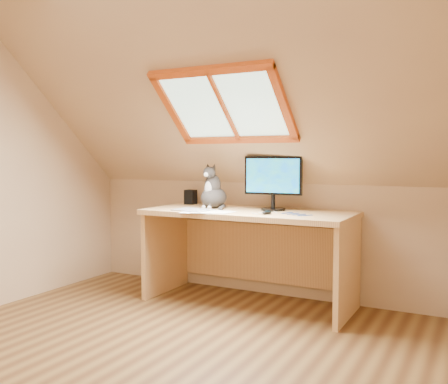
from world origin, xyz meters
The scene contains 10 objects.
ground centered at (0.00, 0.00, 0.00)m, with size 3.50×3.50×0.00m, color brown.
room_shell centered at (0.00, -0.09, 1.43)m, with size 3.52×3.52×2.41m.
desk centered at (0.05, 1.45, 0.55)m, with size 1.73×0.76×0.79m.
monitor centered at (0.22, 1.48, 1.05)m, with size 0.49×0.21×0.45m.
cat centered at (-0.31, 1.41, 0.93)m, with size 0.25×0.29×0.39m.
desk_speaker centered at (-0.67, 1.63, 0.86)m, with size 0.09×0.09×0.14m, color black.
graphics_tablet centered at (-0.35, 1.14, 0.79)m, with size 0.30×0.22×0.01m, color #B2B2B7.
mouse centered at (0.29, 1.19, 0.80)m, with size 0.05×0.09×0.03m, color black.
papers centered at (-0.15, 1.12, 0.79)m, with size 0.35×0.30×0.01m.
cables centered at (0.40, 1.26, 0.79)m, with size 0.51×0.26×0.01m.
Camera 1 is at (1.79, -2.36, 1.23)m, focal length 40.00 mm.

